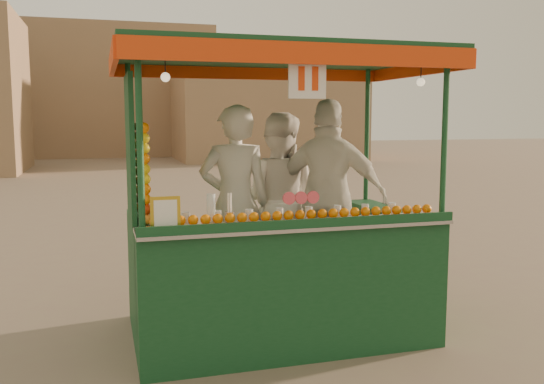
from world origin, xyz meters
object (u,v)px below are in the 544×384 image
object	(u,v)px
vendor_middle	(278,200)
juice_cart	(272,247)
vendor_right	(329,198)
vendor_left	(235,203)

from	to	relation	value
vendor_middle	juice_cart	bearing A→B (deg)	97.69
juice_cart	vendor_right	bearing A→B (deg)	17.50
vendor_middle	vendor_right	distance (m)	0.58
vendor_middle	vendor_right	bearing A→B (deg)	164.44
juice_cart	vendor_middle	xyz separation A→B (m)	(0.24, 0.61, 0.35)
juice_cart	vendor_left	bearing A→B (deg)	130.84
vendor_middle	vendor_right	world-z (taller)	vendor_right
vendor_left	vendor_right	xyz separation A→B (m)	(0.93, -0.12, 0.03)
vendor_left	vendor_middle	size ratio (longest dim) A/B	1.04
vendor_middle	vendor_right	xyz separation A→B (m)	(0.41, -0.40, 0.07)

